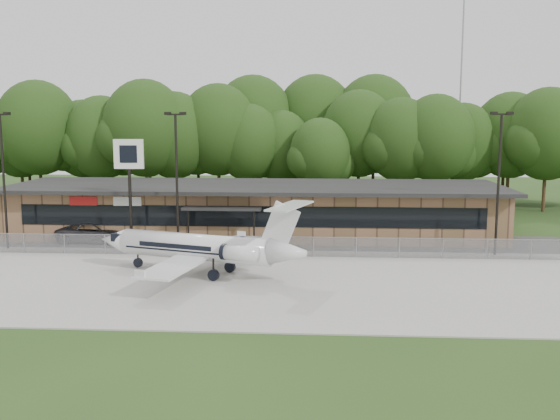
# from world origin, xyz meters

# --- Properties ---
(ground) EXTENTS (160.00, 160.00, 0.00)m
(ground) POSITION_xyz_m (0.00, 0.00, 0.00)
(ground) COLOR #223F16
(ground) RESTS_ON ground
(apron) EXTENTS (64.00, 18.00, 0.08)m
(apron) POSITION_xyz_m (0.00, 8.00, 0.04)
(apron) COLOR #9E9B93
(apron) RESTS_ON ground
(parking_lot) EXTENTS (50.00, 9.00, 0.06)m
(parking_lot) POSITION_xyz_m (0.00, 19.50, 0.03)
(parking_lot) COLOR #383835
(parking_lot) RESTS_ON ground
(terminal) EXTENTS (41.00, 11.65, 4.30)m
(terminal) POSITION_xyz_m (-0.00, 23.94, 2.18)
(terminal) COLOR #8C6246
(terminal) RESTS_ON ground
(fence) EXTENTS (46.00, 0.04, 1.52)m
(fence) POSITION_xyz_m (0.00, 15.00, 0.78)
(fence) COLOR gray
(fence) RESTS_ON ground
(treeline) EXTENTS (72.00, 12.00, 15.00)m
(treeline) POSITION_xyz_m (0.00, 42.00, 7.50)
(treeline) COLOR black
(treeline) RESTS_ON ground
(radio_mast) EXTENTS (0.20, 0.20, 25.00)m
(radio_mast) POSITION_xyz_m (22.00, 48.00, 12.50)
(radio_mast) COLOR gray
(radio_mast) RESTS_ON ground
(light_pole_left) EXTENTS (1.55, 0.30, 10.23)m
(light_pole_left) POSITION_xyz_m (-18.00, 16.50, 5.98)
(light_pole_left) COLOR black
(light_pole_left) RESTS_ON ground
(light_pole_mid) EXTENTS (1.55, 0.30, 10.23)m
(light_pole_mid) POSITION_xyz_m (-5.00, 16.50, 5.98)
(light_pole_mid) COLOR black
(light_pole_mid) RESTS_ON ground
(light_pole_right) EXTENTS (1.55, 0.30, 10.23)m
(light_pole_right) POSITION_xyz_m (18.00, 16.50, 5.98)
(light_pole_right) COLOR black
(light_pole_right) RESTS_ON ground
(business_jet) EXTENTS (14.40, 12.91, 4.90)m
(business_jet) POSITION_xyz_m (-1.83, 9.41, 1.75)
(business_jet) COLOR silver
(business_jet) RESTS_ON ground
(suv) EXTENTS (6.10, 3.00, 1.66)m
(suv) POSITION_xyz_m (-12.30, 19.48, 0.83)
(suv) COLOR #333336
(suv) RESTS_ON ground
(pole_sign) EXTENTS (2.18, 0.36, 8.27)m
(pole_sign) POSITION_xyz_m (-8.59, 16.80, 6.32)
(pole_sign) COLOR black
(pole_sign) RESTS_ON ground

